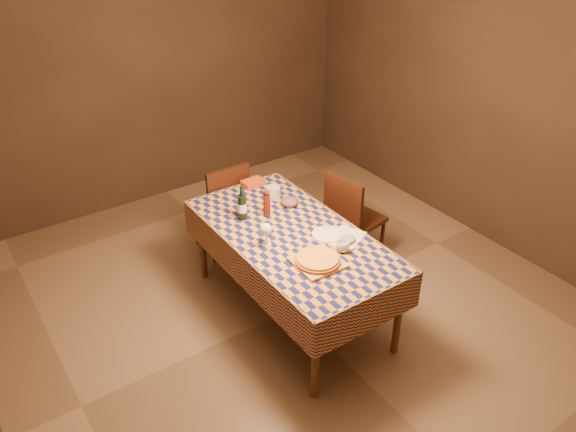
{
  "coord_description": "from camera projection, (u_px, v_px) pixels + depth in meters",
  "views": [
    {
      "loc": [
        -2.06,
        -2.95,
        3.12
      ],
      "look_at": [
        0.0,
        0.05,
        0.9
      ],
      "focal_mm": 35.0,
      "sensor_mm": 36.0,
      "label": 1
    }
  ],
  "objects": [
    {
      "name": "cutting_board",
      "position": [
        318.0,
        262.0,
        3.96
      ],
      "size": [
        0.34,
        0.34,
        0.02
      ],
      "primitive_type": "cube",
      "rotation": [
        0.0,
        0.0,
        -0.04
      ],
      "color": "tan",
      "rests_on": "dining_table"
    },
    {
      "name": "white_plate",
      "position": [
        327.0,
        235.0,
        4.27
      ],
      "size": [
        0.29,
        0.29,
        0.01
      ],
      "primitive_type": "cylinder",
      "rotation": [
        0.0,
        0.0,
        0.33
      ],
      "color": "white",
      "rests_on": "dining_table"
    },
    {
      "name": "dining_table",
      "position": [
        292.0,
        241.0,
        4.34
      ],
      "size": [
        0.94,
        1.84,
        0.77
      ],
      "color": "brown",
      "rests_on": "ground"
    },
    {
      "name": "wine_glass",
      "position": [
        266.0,
        230.0,
        4.11
      ],
      "size": [
        0.09,
        0.09,
        0.18
      ],
      "color": "white",
      "rests_on": "dining_table"
    },
    {
      "name": "room",
      "position": [
        292.0,
        165.0,
        4.0
      ],
      "size": [
        5.0,
        5.1,
        2.7
      ],
      "color": "brown",
      "rests_on": "ground"
    },
    {
      "name": "flour_bag",
      "position": [
        346.0,
        239.0,
        4.19
      ],
      "size": [
        0.15,
        0.11,
        0.04
      ],
      "primitive_type": "ellipsoid",
      "rotation": [
        0.0,
        0.0,
        0.0
      ],
      "color": "#8F98B8",
      "rests_on": "dining_table"
    },
    {
      "name": "tumbler",
      "position": [
        343.0,
        247.0,
        4.08
      ],
      "size": [
        0.13,
        0.13,
        0.08
      ],
      "primitive_type": "imported",
      "rotation": [
        0.0,
        0.0,
        0.3
      ],
      "color": "white",
      "rests_on": "dining_table"
    },
    {
      "name": "deli_tub",
      "position": [
        273.0,
        192.0,
        4.75
      ],
      "size": [
        0.13,
        0.13,
        0.1
      ],
      "primitive_type": "cylinder",
      "rotation": [
        0.0,
        0.0,
        0.07
      ],
      "color": "#B7BCBE",
      "rests_on": "dining_table"
    },
    {
      "name": "bowl",
      "position": [
        290.0,
        203.0,
        4.65
      ],
      "size": [
        0.2,
        0.2,
        0.05
      ],
      "primitive_type": "imported",
      "rotation": [
        0.0,
        0.0,
        -0.43
      ],
      "color": "#624553",
      "rests_on": "dining_table"
    },
    {
      "name": "flour_patch",
      "position": [
        346.0,
        237.0,
        4.25
      ],
      "size": [
        0.35,
        0.31,
        0.0
      ],
      "primitive_type": "cube",
      "rotation": [
        0.0,
        0.0,
        0.42
      ],
      "color": "silver",
      "rests_on": "dining_table"
    },
    {
      "name": "pizza",
      "position": [
        318.0,
        259.0,
        3.95
      ],
      "size": [
        0.33,
        0.33,
        0.03
      ],
      "color": "#934618",
      "rests_on": "cutting_board"
    },
    {
      "name": "wine_bottle",
      "position": [
        242.0,
        207.0,
        4.43
      ],
      "size": [
        0.08,
        0.08,
        0.29
      ],
      "color": "black",
      "rests_on": "dining_table"
    },
    {
      "name": "pepper_mill",
      "position": [
        267.0,
        204.0,
        4.47
      ],
      "size": [
        0.07,
        0.07,
        0.23
      ],
      "color": "#461310",
      "rests_on": "dining_table"
    },
    {
      "name": "chair_right",
      "position": [
        350.0,
        215.0,
        5.0
      ],
      "size": [
        0.49,
        0.48,
        0.93
      ],
      "color": "black",
      "rests_on": "ground"
    },
    {
      "name": "chair_far",
      "position": [
        224.0,
        204.0,
        5.18
      ],
      "size": [
        0.42,
        0.43,
        0.93
      ],
      "color": "black",
      "rests_on": "ground"
    },
    {
      "name": "takeout_container",
      "position": [
        253.0,
        183.0,
        4.95
      ],
      "size": [
        0.19,
        0.14,
        0.05
      ],
      "primitive_type": "cube",
      "rotation": [
        0.0,
        0.0,
        0.04
      ],
      "color": "#B44117",
      "rests_on": "dining_table"
    }
  ]
}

